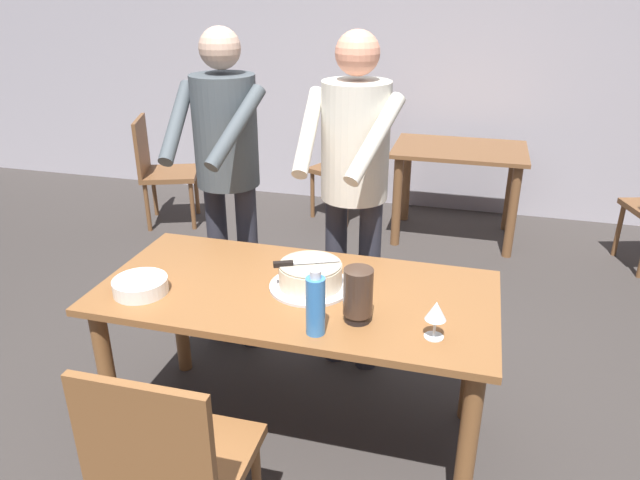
% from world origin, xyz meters
% --- Properties ---
extents(ground_plane, '(14.00, 14.00, 0.00)m').
position_xyz_m(ground_plane, '(0.00, 0.00, 0.00)').
color(ground_plane, '#383330').
extents(back_wall, '(10.00, 0.12, 2.70)m').
position_xyz_m(back_wall, '(0.00, 3.20, 1.35)').
color(back_wall, '#ADA8B2').
rests_on(back_wall, ground_plane).
extents(main_dining_table, '(1.62, 0.78, 0.75)m').
position_xyz_m(main_dining_table, '(0.00, 0.00, 0.63)').
color(main_dining_table, brown).
rests_on(main_dining_table, ground_plane).
extents(cake_on_platter, '(0.34, 0.34, 0.11)m').
position_xyz_m(cake_on_platter, '(0.05, 0.03, 0.80)').
color(cake_on_platter, silver).
rests_on(cake_on_platter, main_dining_table).
extents(cake_knife, '(0.26, 0.13, 0.02)m').
position_xyz_m(cake_knife, '(-0.01, 0.00, 0.87)').
color(cake_knife, silver).
rests_on(cake_knife, cake_on_platter).
extents(plate_stack, '(0.22, 0.22, 0.06)m').
position_xyz_m(plate_stack, '(-0.60, -0.19, 0.78)').
color(plate_stack, white).
rests_on(plate_stack, main_dining_table).
extents(wine_glass_near, '(0.08, 0.08, 0.14)m').
position_xyz_m(wine_glass_near, '(0.58, -0.21, 0.85)').
color(wine_glass_near, silver).
rests_on(wine_glass_near, main_dining_table).
extents(water_bottle, '(0.07, 0.07, 0.25)m').
position_xyz_m(water_bottle, '(0.16, -0.29, 0.86)').
color(water_bottle, '#387AC6').
rests_on(water_bottle, main_dining_table).
extents(hurricane_lamp, '(0.11, 0.11, 0.21)m').
position_xyz_m(hurricane_lamp, '(0.29, -0.17, 0.86)').
color(hurricane_lamp, black).
rests_on(hurricane_lamp, main_dining_table).
extents(person_cutting_cake, '(0.46, 0.57, 1.72)m').
position_xyz_m(person_cutting_cake, '(0.11, 0.60, 1.08)').
color(person_cutting_cake, '#2D2D38').
rests_on(person_cutting_cake, ground_plane).
extents(person_standing_beside, '(0.47, 0.56, 1.72)m').
position_xyz_m(person_standing_beside, '(-0.56, 0.63, 1.08)').
color(person_standing_beside, '#2D2D38').
rests_on(person_standing_beside, ground_plane).
extents(chair_near_side, '(0.45, 0.45, 0.90)m').
position_xyz_m(chair_near_side, '(-0.19, -0.77, 0.49)').
color(chair_near_side, brown).
rests_on(chair_near_side, ground_plane).
extents(background_table, '(1.00, 0.70, 0.74)m').
position_xyz_m(background_table, '(0.54, 2.50, 0.58)').
color(background_table, brown).
rests_on(background_table, ground_plane).
extents(background_chair_1, '(0.57, 0.57, 0.90)m').
position_xyz_m(background_chair_1, '(-1.87, 2.17, 0.49)').
color(background_chair_1, brown).
rests_on(background_chair_1, ground_plane).
extents(background_chair_2, '(0.58, 0.58, 0.90)m').
position_xyz_m(background_chair_2, '(-0.41, 2.78, 0.49)').
color(background_chair_2, brown).
rests_on(background_chair_2, ground_plane).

